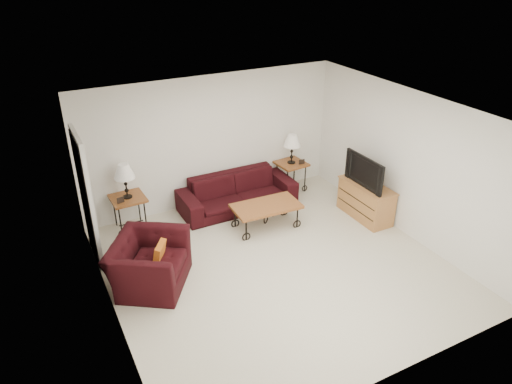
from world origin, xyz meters
TOP-DOWN VIEW (x-y plane):
  - ground at (0.00, 0.00)m, footprint 5.00×5.00m
  - wall_back at (0.00, 2.50)m, footprint 5.00×0.02m
  - wall_front at (0.00, -2.50)m, footprint 5.00×0.02m
  - wall_left at (-2.50, 0.00)m, footprint 0.02×5.00m
  - wall_right at (2.50, 0.00)m, footprint 0.02×5.00m
  - ceiling at (0.00, 0.00)m, footprint 5.00×5.00m
  - doorway at (-2.47, 1.65)m, footprint 0.08×0.94m
  - sofa at (0.29, 2.02)m, footprint 2.23×0.87m
  - side_table_left at (-1.73, 2.20)m, footprint 0.59×0.59m
  - side_table_right at (1.59, 2.20)m, footprint 0.60×0.60m
  - lamp_left at (-1.73, 2.20)m, footprint 0.37×0.37m
  - lamp_right at (1.59, 2.20)m, footprint 0.37×0.37m
  - photo_frame_left at (-1.88, 2.05)m, footprint 0.13×0.04m
  - photo_frame_right at (1.74, 2.05)m, footprint 0.12×0.03m
  - coffee_table at (0.43, 1.13)m, footprint 1.21×0.69m
  - armchair at (-1.88, 0.49)m, footprint 1.46×1.50m
  - throw_pillow at (-1.72, 0.44)m, footprint 0.26×0.33m
  - tv_stand at (2.23, 0.61)m, footprint 0.46×1.10m
  - television at (2.21, 0.61)m, footprint 0.13×0.98m
  - backpack at (1.21, 1.75)m, footprint 0.38×0.32m

SIDE VIEW (x-z plane):
  - ground at x=0.00m, z-range 0.00..0.00m
  - backpack at x=1.21m, z-range 0.00..0.44m
  - coffee_table at x=0.43m, z-range 0.00..0.45m
  - side_table_right at x=1.59m, z-range 0.00..0.60m
  - side_table_left at x=-1.73m, z-range 0.00..0.63m
  - sofa at x=0.29m, z-range 0.00..0.65m
  - tv_stand at x=2.23m, z-range 0.00..0.66m
  - armchair at x=-1.88m, z-range 0.00..0.74m
  - throw_pillow at x=-1.72m, z-range 0.35..0.69m
  - photo_frame_right at x=1.74m, z-range 0.60..0.71m
  - photo_frame_left at x=-1.88m, z-range 0.63..0.73m
  - lamp_right at x=1.59m, z-range 0.60..1.21m
  - lamp_left at x=-1.73m, z-range 0.63..1.25m
  - television at x=2.21m, z-range 0.66..1.23m
  - doorway at x=-2.47m, z-range 0.00..2.04m
  - wall_back at x=0.00m, z-range 0.00..2.50m
  - wall_front at x=0.00m, z-range 0.00..2.50m
  - wall_left at x=-2.50m, z-range 0.00..2.50m
  - wall_right at x=2.50m, z-range 0.00..2.50m
  - ceiling at x=0.00m, z-range 2.50..2.50m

